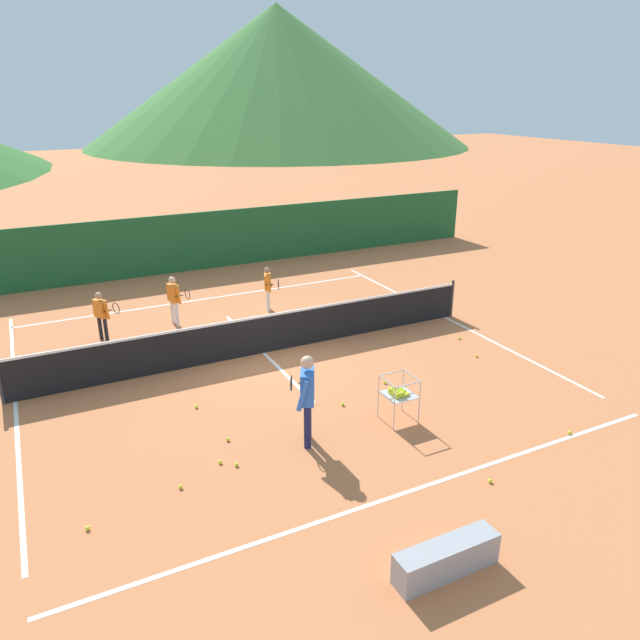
# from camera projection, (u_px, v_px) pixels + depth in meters

# --- Properties ---
(ground_plane) EXTENTS (120.00, 120.00, 0.00)m
(ground_plane) POSITION_uv_depth(u_px,v_px,m) (264.00, 353.00, 14.56)
(ground_plane) COLOR #C67042
(line_baseline_near) EXTENTS (10.92, 0.08, 0.01)m
(line_baseline_near) POSITION_uv_depth(u_px,v_px,m) (406.00, 493.00, 9.49)
(line_baseline_near) COLOR white
(line_baseline_near) RESTS_ON ground
(line_baseline_far) EXTENTS (10.92, 0.08, 0.01)m
(line_baseline_far) POSITION_uv_depth(u_px,v_px,m) (209.00, 298.00, 18.36)
(line_baseline_far) COLOR white
(line_baseline_far) RESTS_ON ground
(line_sideline_west) EXTENTS (0.08, 10.64, 0.01)m
(line_sideline_west) POSITION_uv_depth(u_px,v_px,m) (15.00, 402.00, 12.26)
(line_sideline_west) COLOR white
(line_sideline_west) RESTS_ON ground
(line_sideline_east) EXTENTS (0.08, 10.64, 0.01)m
(line_sideline_east) POSITION_uv_depth(u_px,v_px,m) (445.00, 317.00, 16.84)
(line_sideline_east) COLOR white
(line_sideline_east) RESTS_ON ground
(line_service_center) EXTENTS (0.08, 5.57, 0.01)m
(line_service_center) POSITION_uv_depth(u_px,v_px,m) (264.00, 353.00, 14.55)
(line_service_center) COLOR white
(line_service_center) RESTS_ON ground
(tennis_net) EXTENTS (11.41, 0.08, 1.05)m
(tennis_net) POSITION_uv_depth(u_px,v_px,m) (263.00, 334.00, 14.38)
(tennis_net) COLOR #333338
(tennis_net) RESTS_ON ground
(instructor) EXTENTS (0.54, 0.85, 1.71)m
(instructor) POSITION_uv_depth(u_px,v_px,m) (307.00, 392.00, 10.49)
(instructor) COLOR #191E4C
(instructor) RESTS_ON ground
(student_0) EXTENTS (0.60, 0.53, 1.29)m
(student_0) POSITION_uv_depth(u_px,v_px,m) (101.00, 312.00, 15.01)
(student_0) COLOR black
(student_0) RESTS_ON ground
(student_1) EXTENTS (0.52, 0.60, 1.35)m
(student_1) POSITION_uv_depth(u_px,v_px,m) (174.00, 296.00, 16.04)
(student_1) COLOR silver
(student_1) RESTS_ON ground
(student_2) EXTENTS (0.41, 0.70, 1.28)m
(student_2) POSITION_uv_depth(u_px,v_px,m) (268.00, 285.00, 17.13)
(student_2) COLOR silver
(student_2) RESTS_ON ground
(ball_cart) EXTENTS (0.58, 0.58, 0.90)m
(ball_cart) POSITION_uv_depth(u_px,v_px,m) (398.00, 393.00, 11.37)
(ball_cart) COLOR #B7B7BC
(ball_cart) RESTS_ON ground
(tennis_ball_0) EXTENTS (0.07, 0.07, 0.07)m
(tennis_ball_0) POSITION_uv_depth(u_px,v_px,m) (385.00, 382.00, 13.00)
(tennis_ball_0) COLOR yellow
(tennis_ball_0) RESTS_ON ground
(tennis_ball_1) EXTENTS (0.07, 0.07, 0.07)m
(tennis_ball_1) POSITION_uv_depth(u_px,v_px,m) (236.00, 465.00, 10.14)
(tennis_ball_1) COLOR yellow
(tennis_ball_1) RESTS_ON ground
(tennis_ball_2) EXTENTS (0.07, 0.07, 0.07)m
(tennis_ball_2) POSITION_uv_depth(u_px,v_px,m) (181.00, 487.00, 9.57)
(tennis_ball_2) COLOR yellow
(tennis_ball_2) RESTS_ON ground
(tennis_ball_3) EXTENTS (0.07, 0.07, 0.07)m
(tennis_ball_3) POSITION_uv_depth(u_px,v_px,m) (343.00, 404.00, 12.10)
(tennis_ball_3) COLOR yellow
(tennis_ball_3) RESTS_ON ground
(tennis_ball_4) EXTENTS (0.07, 0.07, 0.07)m
(tennis_ball_4) POSITION_uv_depth(u_px,v_px,m) (220.00, 462.00, 10.21)
(tennis_ball_4) COLOR yellow
(tennis_ball_4) RESTS_ON ground
(tennis_ball_5) EXTENTS (0.07, 0.07, 0.07)m
(tennis_ball_5) POSITION_uv_depth(u_px,v_px,m) (477.00, 356.00, 14.32)
(tennis_ball_5) COLOR yellow
(tennis_ball_5) RESTS_ON ground
(tennis_ball_6) EXTENTS (0.07, 0.07, 0.07)m
(tennis_ball_6) POSITION_uv_depth(u_px,v_px,m) (228.00, 439.00, 10.88)
(tennis_ball_6) COLOR yellow
(tennis_ball_6) RESTS_ON ground
(tennis_ball_7) EXTENTS (0.07, 0.07, 0.07)m
(tennis_ball_7) POSITION_uv_depth(u_px,v_px,m) (196.00, 407.00, 12.00)
(tennis_ball_7) COLOR yellow
(tennis_ball_7) RESTS_ON ground
(tennis_ball_8) EXTENTS (0.07, 0.07, 0.07)m
(tennis_ball_8) POSITION_uv_depth(u_px,v_px,m) (570.00, 433.00, 11.09)
(tennis_ball_8) COLOR yellow
(tennis_ball_8) RESTS_ON ground
(tennis_ball_9) EXTENTS (0.07, 0.07, 0.07)m
(tennis_ball_9) POSITION_uv_depth(u_px,v_px,m) (459.00, 338.00, 15.34)
(tennis_ball_9) COLOR yellow
(tennis_ball_9) RESTS_ON ground
(tennis_ball_10) EXTENTS (0.07, 0.07, 0.07)m
(tennis_ball_10) POSITION_uv_depth(u_px,v_px,m) (88.00, 528.00, 8.67)
(tennis_ball_10) COLOR yellow
(tennis_ball_10) RESTS_ON ground
(tennis_ball_11) EXTENTS (0.07, 0.07, 0.07)m
(tennis_ball_11) POSITION_uv_depth(u_px,v_px,m) (490.00, 481.00, 9.72)
(tennis_ball_11) COLOR yellow
(tennis_ball_11) RESTS_ON ground
(windscreen_fence) EXTENTS (24.01, 0.08, 2.03)m
(windscreen_fence) POSITION_uv_depth(u_px,v_px,m) (179.00, 243.00, 20.72)
(windscreen_fence) COLOR #1E5B2D
(windscreen_fence) RESTS_ON ground
(courtside_bench) EXTENTS (1.50, 0.36, 0.46)m
(courtside_bench) POSITION_uv_depth(u_px,v_px,m) (446.00, 558.00, 7.84)
(courtside_bench) COLOR #99999E
(courtside_bench) RESTS_ON ground
(hill_2) EXTENTS (43.57, 43.57, 14.94)m
(hill_2) POSITION_uv_depth(u_px,v_px,m) (277.00, 76.00, 67.61)
(hill_2) COLOR #427A38
(hill_2) RESTS_ON ground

